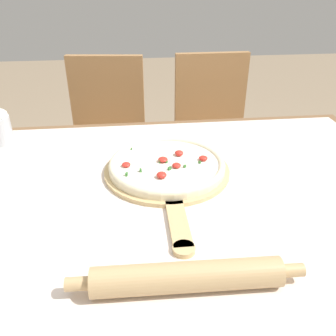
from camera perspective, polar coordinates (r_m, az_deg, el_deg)
The scene contains 7 objects.
dining_table at distance 1.02m, azimuth 1.89°, elevation -8.21°, with size 1.43×1.05×0.72m.
towel_cloth at distance 0.97m, azimuth 1.98°, elevation -3.99°, with size 1.35×0.97×0.00m.
pizza_peel at distance 1.04m, azimuth -0.06°, elevation -0.88°, with size 0.37×0.55×0.01m.
pizza at distance 1.05m, azimuth -0.18°, elevation 0.56°, with size 0.34×0.34×0.04m.
rolling_pin at distance 0.69m, azimuth 3.08°, elevation -17.05°, with size 0.45×0.07×0.06m.
chair_left at distance 1.87m, azimuth -9.72°, elevation 5.55°, with size 0.44×0.44×0.88m.
chair_right at distance 1.92m, azimuth 7.14°, elevation 6.33°, with size 0.40×0.40×0.88m.
Camera 1 is at (-0.12, -0.80, 1.26)m, focal length 38.00 mm.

